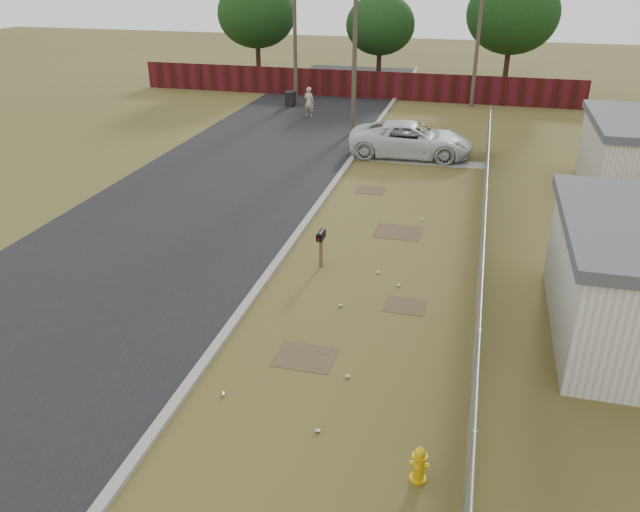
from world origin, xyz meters
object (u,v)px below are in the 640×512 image
(trash_bin, at_px, (290,99))
(pickup_truck, at_px, (411,140))
(fire_hydrant, at_px, (419,465))
(pedestrian, at_px, (309,102))
(mailbox, at_px, (321,239))

(trash_bin, bearing_deg, pickup_truck, -46.14)
(pickup_truck, bearing_deg, trash_bin, 41.34)
(fire_hydrant, relative_size, trash_bin, 0.84)
(fire_hydrant, height_order, pedestrian, pedestrian)
(fire_hydrant, height_order, pickup_truck, pickup_truck)
(mailbox, bearing_deg, pickup_truck, 84.60)
(mailbox, height_order, pedestrian, pedestrian)
(mailbox, relative_size, trash_bin, 1.32)
(trash_bin, bearing_deg, pedestrian, -52.22)
(pedestrian, distance_m, trash_bin, 3.17)
(fire_hydrant, height_order, trash_bin, trash_bin)
(pedestrian, xyz_separation_m, trash_bin, (-1.92, 2.48, -0.40))
(fire_hydrant, relative_size, pedestrian, 0.44)
(pickup_truck, bearing_deg, mailbox, 172.08)
(mailbox, bearing_deg, fire_hydrant, -64.03)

